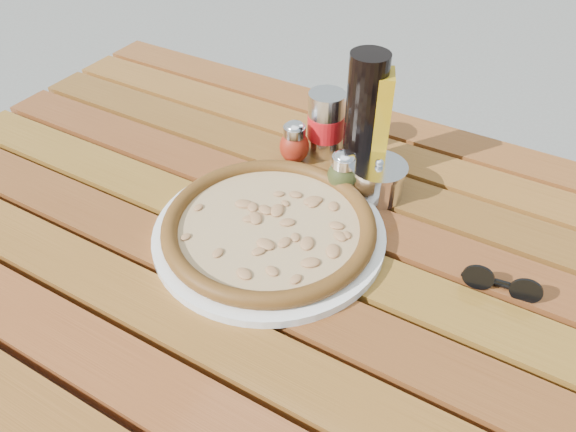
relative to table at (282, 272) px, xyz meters
The scene contains 10 objects.
table is the anchor object (origin of this frame).
plate 0.09m from the table, 159.22° to the right, with size 0.36×0.36×0.01m, color white.
pizza 0.10m from the table, 159.22° to the right, with size 0.44×0.44×0.03m.
pepper_shaker 0.24m from the table, 114.44° to the left, with size 0.06×0.06×0.08m.
oregano_shaker 0.19m from the table, 79.25° to the left, with size 0.06×0.06×0.08m.
dark_bottle 0.29m from the table, 83.06° to the left, with size 0.07×0.07×0.22m, color black.
soda_can 0.29m from the table, 102.23° to the left, with size 0.08×0.08×0.12m.
olive_oil_cruet 0.29m from the table, 79.99° to the left, with size 0.07×0.07×0.21m.
parmesan_tin 0.22m from the table, 65.09° to the left, with size 0.12×0.12×0.07m.
sunglasses 0.34m from the table, 10.51° to the left, with size 0.11×0.04×0.04m.
Camera 1 is at (0.33, -0.55, 1.35)m, focal length 35.00 mm.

